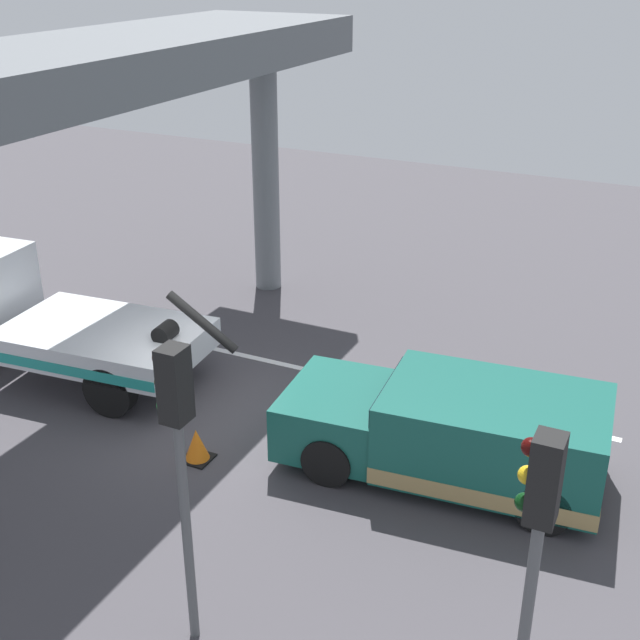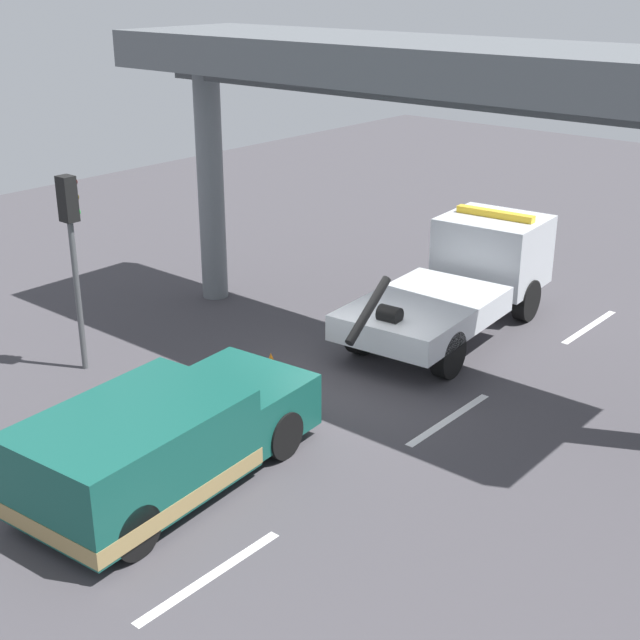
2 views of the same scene
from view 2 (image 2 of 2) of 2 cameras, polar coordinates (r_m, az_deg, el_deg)
The scene contains 9 objects.
ground_plane at distance 17.80m, azimuth 2.20°, elevation -4.35°, with size 60.00×40.00×0.10m, color #423F44.
lane_stripe_west at distance 12.70m, azimuth -7.07°, elevation -16.06°, with size 2.60×0.16×0.01m, color silver.
lane_stripe_mid at distance 16.64m, azimuth 8.31°, elevation -6.34°, with size 2.60×0.16×0.01m, color silver.
lane_stripe_east at distance 21.54m, azimuth 16.96°, elevation -0.42°, with size 2.60×0.16×0.01m, color silver.
tow_truck_white at distance 20.55m, azimuth 9.32°, elevation 2.77°, with size 7.33×2.87×2.46m.
towed_van_green at distance 14.31m, azimuth -10.19°, elevation -7.86°, with size 5.36×2.60×1.58m.
overpass_structure at distance 17.59m, azimuth 6.28°, elevation 15.03°, with size 3.60×13.88×6.51m.
traffic_light_far at distance 18.16m, azimuth -15.69°, elevation 5.56°, with size 0.39×0.32×4.06m.
traffic_cone_orange at distance 17.94m, azimuth -3.17°, elevation -3.02°, with size 0.49×0.49×0.58m.
Camera 2 is at (-12.62, -9.86, 7.72)m, focal length 49.71 mm.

